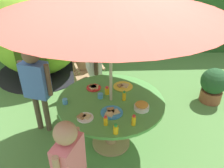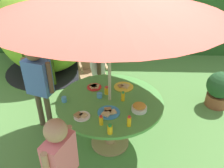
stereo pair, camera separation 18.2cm
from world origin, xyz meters
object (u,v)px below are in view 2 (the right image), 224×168
object	(u,v)px
wooden_chair	(92,67)
child_in_blue_shirt	(38,77)
cup_near	(100,95)
child_in_pink_shirt	(60,158)
plate_mid_right	(124,87)
dome_tent	(45,29)
juice_bottle_front_edge	(123,97)
plate_near_right	(109,112)
snack_bowl	(139,108)
plate_far_left	(81,116)
juice_bottle_mid_left	(107,90)
juice_bottle_near_left	(110,129)
child_in_white_shirt	(97,57)
potted_plant	(220,89)
garden_table	(110,109)
juice_bottle_center_back	(129,121)
juice_bottle_center_front	(101,120)
plate_far_right	(94,87)
cup_far	(64,99)

from	to	relation	value
wooden_chair	child_in_blue_shirt	size ratio (longest dim) A/B	0.79
wooden_chair	cup_near	xyz separation A→B (m)	(0.24, -1.18, 0.20)
child_in_pink_shirt	plate_mid_right	bearing A→B (deg)	-1.91
dome_tent	juice_bottle_front_edge	xyz separation A→B (m)	(1.55, -2.17, -0.11)
plate_near_right	cup_near	world-z (taller)	cup_near
wooden_chair	child_in_pink_shirt	distance (m)	2.16
snack_bowl	plate_far_left	size ratio (longest dim) A/B	0.95
wooden_chair	plate_near_right	bearing A→B (deg)	-92.73
wooden_chair	plate_mid_right	distance (m)	1.09
dome_tent	juice_bottle_mid_left	size ratio (longest dim) A/B	19.10
plate_mid_right	juice_bottle_near_left	size ratio (longest dim) A/B	2.31
snack_bowl	cup_near	xyz separation A→B (m)	(-0.47, 0.25, -0.01)
dome_tent	child_in_white_shirt	xyz separation A→B (m)	(1.15, -1.20, -0.04)
potted_plant	wooden_chair	bearing A→B (deg)	172.11
snack_bowl	garden_table	bearing A→B (deg)	149.13
child_in_blue_shirt	juice_bottle_mid_left	size ratio (longest dim) A/B	12.17
juice_bottle_center_back	wooden_chair	bearing A→B (deg)	109.01
dome_tent	juice_bottle_mid_left	xyz separation A→B (m)	(1.35, -2.03, -0.12)
juice_bottle_mid_left	juice_bottle_near_left	bearing A→B (deg)	-84.30
potted_plant	child_in_pink_shirt	xyz separation A→B (m)	(-2.14, -1.86, 0.41)
plate_mid_right	cup_near	world-z (taller)	cup_near
child_in_white_shirt	juice_bottle_center_front	size ratio (longest dim) A/B	11.96
child_in_white_shirt	snack_bowl	world-z (taller)	child_in_white_shirt
child_in_pink_shirt	plate_far_left	bearing A→B (deg)	13.60
dome_tent	juice_bottle_near_left	size ratio (longest dim) A/B	18.21
plate_far_right	plate_near_right	bearing A→B (deg)	-67.66
juice_bottle_near_left	plate_near_right	bearing A→B (deg)	94.55
wooden_chair	juice_bottle_center_back	xyz separation A→B (m)	(0.58, -1.69, 0.23)
child_in_white_shirt	potted_plant	bearing A→B (deg)	75.26
juice_bottle_front_edge	cup_near	xyz separation A→B (m)	(-0.29, 0.06, -0.03)
dome_tent	juice_bottle_mid_left	world-z (taller)	dome_tent
snack_bowl	juice_bottle_center_back	distance (m)	0.29
cup_near	juice_bottle_center_front	bearing A→B (deg)	-83.44
wooden_chair	potted_plant	xyz separation A→B (m)	(2.11, -0.29, -0.22)
child_in_blue_shirt	juice_bottle_front_edge	xyz separation A→B (m)	(1.12, -0.34, -0.05)
plate_mid_right	snack_bowl	bearing A→B (deg)	-71.10
dome_tent	cup_near	distance (m)	2.46
plate_far_left	juice_bottle_near_left	distance (m)	0.41
wooden_chair	child_in_blue_shirt	bearing A→B (deg)	-140.20
juice_bottle_near_left	cup_far	distance (m)	0.77
wooden_chair	cup_far	xyz separation A→B (m)	(-0.18, -1.28, 0.20)
plate_mid_right	juice_bottle_mid_left	size ratio (longest dim) A/B	2.42
child_in_pink_shirt	cup_far	size ratio (longest dim) A/B	17.78
plate_mid_right	plate_far_left	xyz separation A→B (m)	(-0.46, -0.63, 0.00)
cup_far	wooden_chair	bearing A→B (deg)	82.12
juice_bottle_center_front	juice_bottle_center_back	distance (m)	0.29
garden_table	plate_far_left	distance (m)	0.47
plate_far_right	cup_near	size ratio (longest dim) A/B	2.80
juice_bottle_center_front	cup_near	distance (m)	0.50
child_in_white_shirt	cup_near	size ratio (longest dim) A/B	19.61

